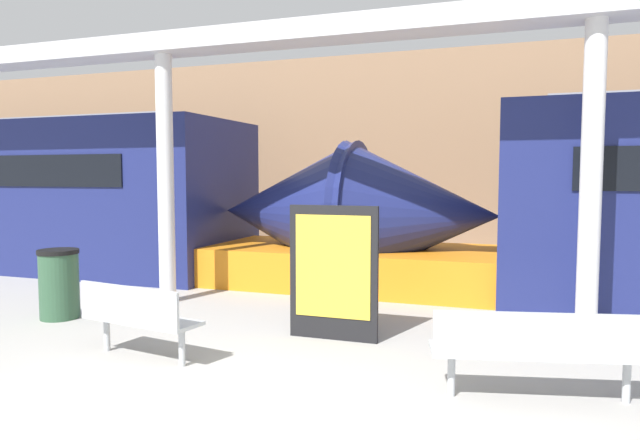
# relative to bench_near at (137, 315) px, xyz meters

# --- Properties ---
(ground_plane) EXTENTS (60.00, 60.00, 0.00)m
(ground_plane) POSITION_rel_bench_near_xyz_m (1.54, -1.12, -0.50)
(ground_plane) COLOR #9E9B96
(station_wall) EXTENTS (56.00, 0.20, 5.00)m
(station_wall) POSITION_rel_bench_near_xyz_m (1.54, 8.91, 2.00)
(station_wall) COLOR #937051
(station_wall) RESTS_ON ground_plane
(bench_near) EXTENTS (1.46, 0.66, 0.83)m
(bench_near) POSITION_rel_bench_near_xyz_m (0.00, 0.00, 0.00)
(bench_near) COLOR #ADB2B7
(bench_near) RESTS_ON ground_plane
(bench_far) EXTENTS (1.94, 0.86, 0.83)m
(bench_far) POSITION_rel_bench_near_xyz_m (4.08, 0.20, 0.01)
(bench_far) COLOR #ADB2B7
(bench_far) RESTS_ON ground_plane
(trash_bin) EXTENTS (0.55, 0.55, 0.97)m
(trash_bin) POSITION_rel_bench_near_xyz_m (-2.19, 1.18, -0.01)
(trash_bin) COLOR #2D5138
(trash_bin) RESTS_ON ground_plane
(poster_board) EXTENTS (1.11, 0.07, 1.64)m
(poster_board) POSITION_rel_bench_near_xyz_m (1.76, 1.46, 0.33)
(poster_board) COLOR black
(poster_board) RESTS_ON ground_plane
(support_column_near) EXTENTS (0.26, 0.26, 3.86)m
(support_column_near) POSITION_rel_bench_near_xyz_m (4.68, 2.57, 1.43)
(support_column_near) COLOR silver
(support_column_near) RESTS_ON ground_plane
(support_column_far) EXTENTS (0.26, 0.26, 3.86)m
(support_column_far) POSITION_rel_bench_near_xyz_m (-1.37, 2.57, 1.43)
(support_column_far) COLOR silver
(support_column_far) RESTS_ON ground_plane
(canopy_beam) EXTENTS (28.00, 0.60, 0.28)m
(canopy_beam) POSITION_rel_bench_near_xyz_m (4.68, 2.57, 3.50)
(canopy_beam) COLOR #B7B7BC
(canopy_beam) RESTS_ON support_column_near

